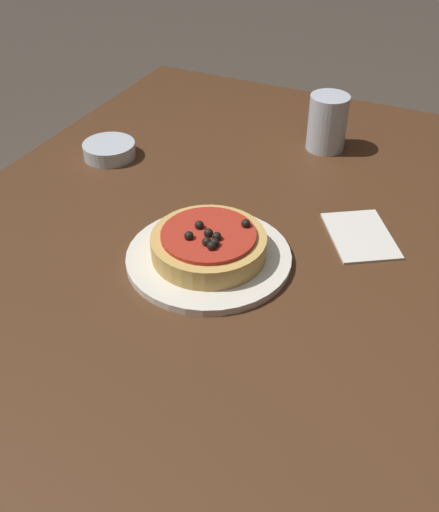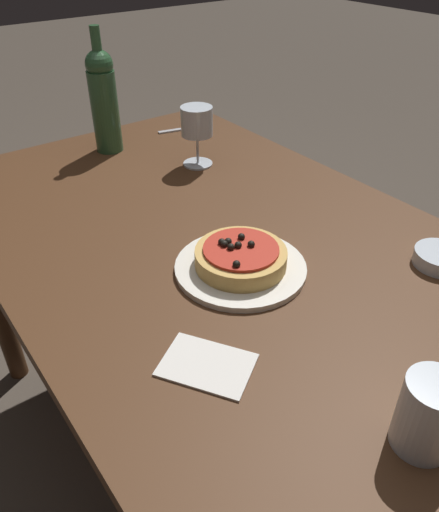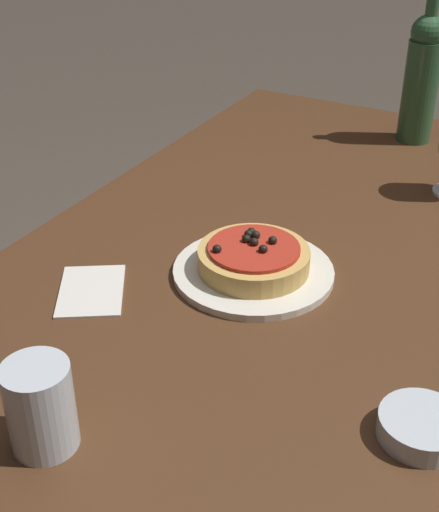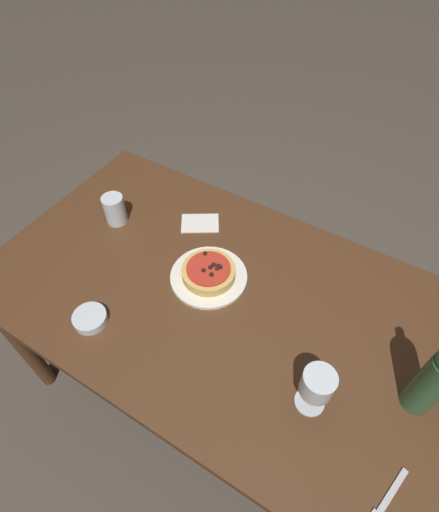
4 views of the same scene
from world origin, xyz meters
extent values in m
plane|color=#4C4238|center=(0.00, 0.00, 0.00)|extent=(14.00, 14.00, 0.00)
cube|color=#4C2D19|center=(0.00, 0.00, 0.73)|extent=(1.52, 0.88, 0.03)
cylinder|color=#4C2D19|center=(0.70, 0.38, 0.36)|extent=(0.06, 0.06, 0.71)
cylinder|color=#4C2D19|center=(0.70, -0.38, 0.36)|extent=(0.06, 0.06, 0.71)
cylinder|color=#4C2D19|center=(-0.70, -0.38, 0.36)|extent=(0.06, 0.06, 0.71)
cylinder|color=white|center=(0.07, -0.04, 0.76)|extent=(0.25, 0.25, 0.01)
cylinder|color=tan|center=(0.07, -0.04, 0.78)|extent=(0.17, 0.17, 0.03)
cylinder|color=#B72D1E|center=(0.07, -0.04, 0.80)|extent=(0.14, 0.14, 0.01)
sphere|color=black|center=(0.06, -0.06, 0.81)|extent=(0.01, 0.01, 0.01)
sphere|color=black|center=(0.04, -0.06, 0.81)|extent=(0.01, 0.01, 0.01)
sphere|color=black|center=(0.08, -0.02, 0.81)|extent=(0.01, 0.01, 0.01)
sphere|color=black|center=(0.11, -0.08, 0.81)|extent=(0.01, 0.01, 0.01)
sphere|color=black|center=(0.06, -0.04, 0.81)|extent=(0.01, 0.01, 0.01)
sphere|color=black|center=(0.04, -0.02, 0.81)|extent=(0.01, 0.01, 0.01)
sphere|color=black|center=(0.04, -0.05, 0.81)|extent=(0.01, 0.01, 0.01)
sphere|color=black|center=(0.04, -0.06, 0.81)|extent=(0.01, 0.01, 0.01)
cylinder|color=silver|center=(-0.37, 0.17, 0.75)|extent=(0.08, 0.08, 0.00)
cylinder|color=silver|center=(-0.37, 0.17, 0.79)|extent=(0.01, 0.01, 0.08)
cylinder|color=silver|center=(-0.37, 0.17, 0.87)|extent=(0.08, 0.08, 0.07)
cylinder|color=#2D5633|center=(-0.61, 0.02, 0.86)|extent=(0.07, 0.07, 0.22)
cylinder|color=silver|center=(0.50, -0.09, 0.80)|extent=(0.08, 0.08, 0.11)
cylinder|color=silver|center=(0.28, 0.28, 0.76)|extent=(0.10, 0.10, 0.03)
cube|color=#B7B7BC|center=(-0.62, 0.26, 0.75)|extent=(0.04, 0.12, 0.00)
cube|color=silver|center=(0.23, -0.23, 0.75)|extent=(0.17, 0.15, 0.00)
camera|label=1|loc=(-0.57, -0.36, 1.31)|focal=42.00mm
camera|label=2|loc=(0.66, -0.53, 1.32)|focal=35.00mm
camera|label=3|loc=(0.92, 0.37, 1.35)|focal=50.00mm
camera|label=4|loc=(-0.37, 0.61, 1.80)|focal=28.00mm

